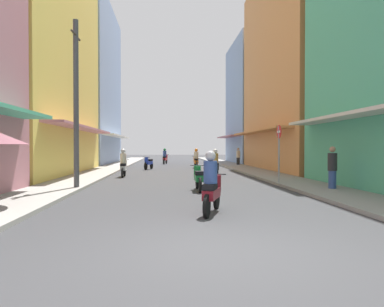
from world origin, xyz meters
name	(u,v)px	position (x,y,z in m)	size (l,w,h in m)	color
ground_plane	(177,170)	(0.00, 20.32, 0.00)	(107.02, 107.02, 0.00)	#38383A
sidewalk_left	(107,169)	(-5.11, 20.32, 0.06)	(2.20, 56.65, 0.12)	#9E9991
sidewalk_right	(245,169)	(5.11, 20.32, 0.06)	(2.20, 56.65, 0.12)	gray
building_left_mid	(25,62)	(-9.21, 16.03, 6.78)	(7.05, 13.79, 13.56)	#EFD159
building_left_far	(82,85)	(-9.21, 30.35, 7.90)	(7.05, 13.45, 15.81)	#8CA5CC
building_right_mid	(306,69)	(9.21, 18.90, 7.28)	(7.05, 13.06, 14.57)	#D88C4C
building_right_far	(261,103)	(9.21, 30.54, 6.30)	(7.05, 9.12, 12.61)	#8CA5CC
motorbike_maroon	(212,185)	(0.34, 3.13, 0.70)	(0.76, 1.74, 1.58)	black
motorbike_red	(165,157)	(-0.89, 29.41, 0.70)	(0.62, 1.79, 1.58)	black
motorbike_black	(215,164)	(2.02, 14.50, 0.70)	(0.55, 1.81, 1.58)	black
motorbike_green	(198,178)	(0.43, 7.77, 0.50)	(0.55, 1.81, 0.96)	black
motorbike_orange	(196,159)	(1.61, 22.39, 0.70)	(0.55, 1.81, 1.58)	black
motorbike_white	(124,164)	(-3.19, 14.31, 0.70)	(0.55, 1.81, 1.58)	black
motorbike_blue	(148,163)	(-2.12, 20.79, 0.50)	(0.72, 1.75, 0.96)	black
pedestrian_midway	(238,157)	(5.68, 25.38, 0.81)	(0.34, 0.34, 1.63)	#262628
pedestrian_foreground	(332,169)	(5.42, 7.09, 0.85)	(0.34, 0.34, 1.70)	#334C8C
utility_pole	(76,103)	(-4.27, 8.26, 3.36)	(0.20, 1.20, 6.57)	#4C4C4F
street_sign_no_entry	(279,146)	(4.17, 9.51, 1.72)	(0.07, 0.60, 2.65)	gray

